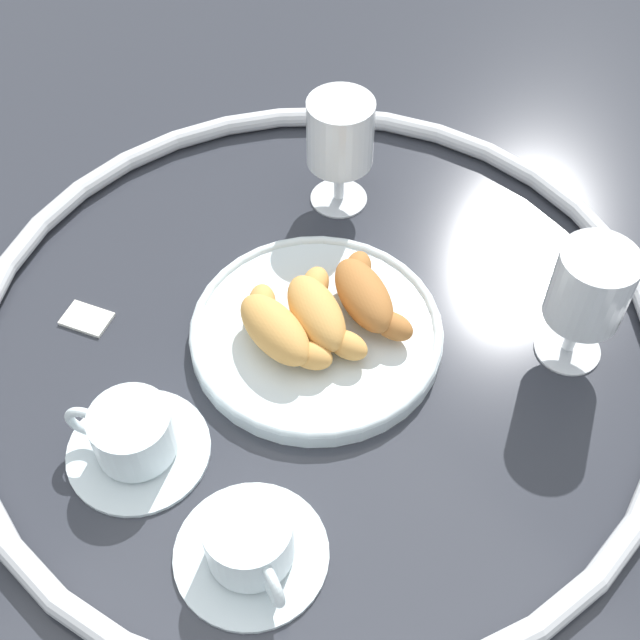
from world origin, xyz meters
TOP-DOWN VIEW (x-y plane):
  - ground_plane at (0.00, 0.00)m, footprint 2.20×2.20m
  - table_chrome_rim at (0.00, 0.00)m, footprint 0.73×0.73m
  - pastry_plate at (0.00, 0.00)m, footprint 0.26×0.26m
  - croissant_large at (-0.01, -0.04)m, footprint 0.14×0.07m
  - croissant_small at (0.00, 0.01)m, footprint 0.13×0.09m
  - croissant_extra at (0.02, 0.05)m, footprint 0.13×0.09m
  - coffee_cup_near at (0.14, -0.20)m, footprint 0.14×0.14m
  - coffee_cup_far at (-0.01, -0.22)m, footprint 0.14×0.14m
  - juice_glass_left at (0.18, 0.18)m, footprint 0.08×0.08m
  - juice_glass_right at (-0.14, 0.16)m, footprint 0.08×0.08m
  - sugar_packet at (-0.18, -0.17)m, footprint 0.06×0.05m

SIDE VIEW (x-z plane):
  - ground_plane at x=0.00m, z-range 0.00..0.00m
  - sugar_packet at x=-0.18m, z-range 0.00..0.01m
  - pastry_plate at x=0.00m, z-range 0.00..0.02m
  - table_chrome_rim at x=0.00m, z-range 0.00..0.02m
  - coffee_cup_near at x=0.14m, z-range 0.00..0.06m
  - coffee_cup_far at x=-0.01m, z-range 0.00..0.06m
  - croissant_large at x=-0.01m, z-range 0.02..0.06m
  - croissant_small at x=0.00m, z-range 0.02..0.06m
  - croissant_extra at x=0.02m, z-range 0.02..0.06m
  - juice_glass_left at x=0.18m, z-range 0.02..0.16m
  - juice_glass_right at x=-0.14m, z-range 0.02..0.16m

